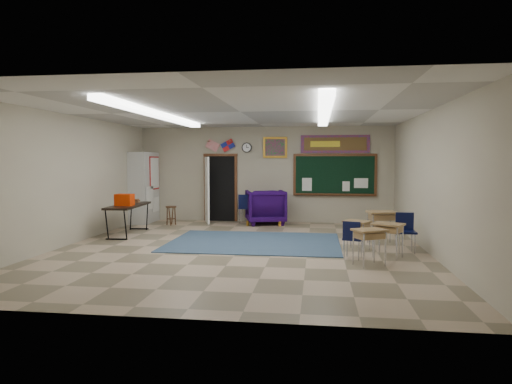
# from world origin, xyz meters

# --- Properties ---
(floor) EXTENTS (9.00, 9.00, 0.00)m
(floor) POSITION_xyz_m (0.00, 0.00, 0.00)
(floor) COLOR tan
(floor) RESTS_ON ground
(back_wall) EXTENTS (8.00, 0.04, 3.00)m
(back_wall) POSITION_xyz_m (0.00, 4.50, 1.50)
(back_wall) COLOR #ABA68B
(back_wall) RESTS_ON floor
(front_wall) EXTENTS (8.00, 0.04, 3.00)m
(front_wall) POSITION_xyz_m (0.00, -4.50, 1.50)
(front_wall) COLOR #ABA68B
(front_wall) RESTS_ON floor
(left_wall) EXTENTS (0.04, 9.00, 3.00)m
(left_wall) POSITION_xyz_m (-4.00, 0.00, 1.50)
(left_wall) COLOR #ABA68B
(left_wall) RESTS_ON floor
(right_wall) EXTENTS (0.04, 9.00, 3.00)m
(right_wall) POSITION_xyz_m (4.00, 0.00, 1.50)
(right_wall) COLOR #ABA68B
(right_wall) RESTS_ON floor
(ceiling) EXTENTS (8.00, 9.00, 0.04)m
(ceiling) POSITION_xyz_m (0.00, 0.00, 3.00)
(ceiling) COLOR white
(ceiling) RESTS_ON back_wall
(area_rug) EXTENTS (4.00, 3.00, 0.02)m
(area_rug) POSITION_xyz_m (0.20, 0.80, 0.01)
(area_rug) COLOR #31475D
(area_rug) RESTS_ON floor
(fluorescent_strips) EXTENTS (3.86, 6.00, 0.10)m
(fluorescent_strips) POSITION_xyz_m (0.00, 0.00, 2.94)
(fluorescent_strips) COLOR white
(fluorescent_strips) RESTS_ON ceiling
(doorway) EXTENTS (1.10, 0.89, 2.16)m
(doorway) POSITION_xyz_m (-1.50, 4.35, 1.06)
(doorway) COLOR black
(doorway) RESTS_ON back_wall
(chalkboard) EXTENTS (2.55, 0.14, 1.30)m
(chalkboard) POSITION_xyz_m (2.20, 4.46, 1.46)
(chalkboard) COLOR #552E18
(chalkboard) RESTS_ON back_wall
(bulletin_board) EXTENTS (2.10, 0.05, 0.55)m
(bulletin_board) POSITION_xyz_m (2.20, 4.47, 2.45)
(bulletin_board) COLOR red
(bulletin_board) RESTS_ON back_wall
(framed_art_print) EXTENTS (0.75, 0.05, 0.65)m
(framed_art_print) POSITION_xyz_m (0.35, 4.47, 2.35)
(framed_art_print) COLOR #AD7821
(framed_art_print) RESTS_ON back_wall
(wall_clock) EXTENTS (0.32, 0.05, 0.32)m
(wall_clock) POSITION_xyz_m (-0.55, 4.47, 2.35)
(wall_clock) COLOR black
(wall_clock) RESTS_ON back_wall
(wall_flags) EXTENTS (1.16, 0.06, 0.70)m
(wall_flags) POSITION_xyz_m (-1.40, 4.44, 2.48)
(wall_flags) COLOR red
(wall_flags) RESTS_ON back_wall
(storage_cabinet) EXTENTS (0.59, 1.25, 2.20)m
(storage_cabinet) POSITION_xyz_m (-3.71, 3.85, 1.10)
(storage_cabinet) COLOR #B5B6B1
(storage_cabinet) RESTS_ON floor
(wingback_armchair) EXTENTS (1.39, 1.41, 1.06)m
(wingback_armchair) POSITION_xyz_m (0.10, 3.97, 0.53)
(wingback_armchair) COLOR #1A0538
(wingback_armchair) RESTS_ON floor
(student_chair_reading) EXTENTS (0.47, 0.47, 0.90)m
(student_chair_reading) POSITION_xyz_m (-0.52, 4.15, 0.45)
(student_chair_reading) COLOR black
(student_chair_reading) RESTS_ON floor
(student_chair_desk_a) EXTENTS (0.47, 0.47, 0.76)m
(student_chair_desk_a) POSITION_xyz_m (2.38, -0.70, 0.38)
(student_chair_desk_a) COLOR black
(student_chair_desk_a) RESTS_ON floor
(student_chair_desk_b) EXTENTS (0.42, 0.42, 0.83)m
(student_chair_desk_b) POSITION_xyz_m (3.54, 0.05, 0.42)
(student_chair_desk_b) COLOR black
(student_chair_desk_b) RESTS_ON floor
(student_desk_front_left) EXTENTS (0.67, 0.62, 0.64)m
(student_desk_front_left) POSITION_xyz_m (2.53, 0.19, 0.36)
(student_desk_front_left) COLOR #A27D4B
(student_desk_front_left) RESTS_ON floor
(student_desk_front_right) EXTENTS (0.72, 0.60, 0.77)m
(student_desk_front_right) POSITION_xyz_m (3.16, 0.94, 0.43)
(student_desk_front_right) COLOR #A27D4B
(student_desk_front_right) RESTS_ON floor
(student_desk_back_left) EXTENTS (0.70, 0.65, 0.68)m
(student_desk_back_left) POSITION_xyz_m (2.64, -1.27, 0.38)
(student_desk_back_left) COLOR #A27D4B
(student_desk_back_left) RESTS_ON floor
(student_desk_back_right) EXTENTS (0.71, 0.65, 0.69)m
(student_desk_back_right) POSITION_xyz_m (3.09, -0.50, 0.39)
(student_desk_back_right) COLOR #A27D4B
(student_desk_back_right) RESTS_ON floor
(folding_table) EXTENTS (0.75, 1.94, 1.09)m
(folding_table) POSITION_xyz_m (-3.25, 1.52, 0.43)
(folding_table) COLOR black
(folding_table) RESTS_ON floor
(wooden_stool) EXTENTS (0.32, 0.32, 0.57)m
(wooden_stool) POSITION_xyz_m (-2.69, 3.37, 0.30)
(wooden_stool) COLOR #462A15
(wooden_stool) RESTS_ON floor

